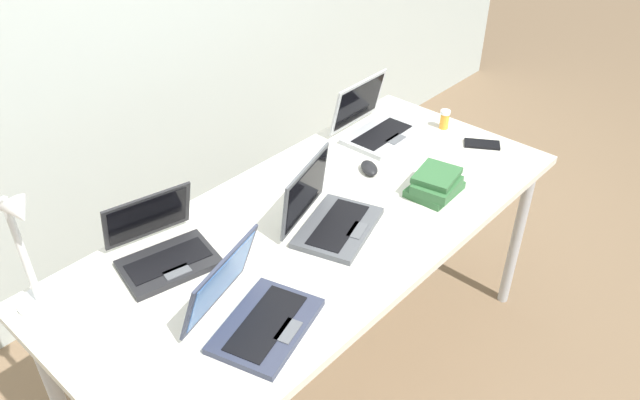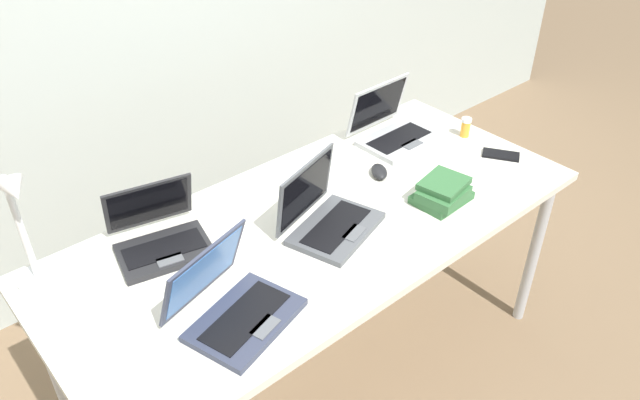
{
  "view_description": "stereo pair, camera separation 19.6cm",
  "coord_description": "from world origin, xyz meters",
  "px_view_note": "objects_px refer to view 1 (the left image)",
  "views": [
    {
      "loc": [
        -1.19,
        -1.08,
        1.95
      ],
      "look_at": [
        0.0,
        0.0,
        0.82
      ],
      "focal_mm": 34.64,
      "sensor_mm": 36.0,
      "label": 1
    },
    {
      "loc": [
        -1.05,
        -1.22,
        1.95
      ],
      "look_at": [
        0.0,
        0.0,
        0.82
      ],
      "focal_mm": 34.64,
      "sensor_mm": 36.0,
      "label": 2
    }
  ],
  "objects_px": {
    "computer_mouse": "(369,168)",
    "book_stack": "(436,184)",
    "laptop_front_left": "(375,125)",
    "laptop_back_right": "(328,216)",
    "laptop_mid_desk": "(252,312)",
    "pill_bottle": "(445,119)",
    "desk_lamp": "(28,255)",
    "laptop_back_left": "(162,248)",
    "cell_phone": "(482,144)"
  },
  "relations": [
    {
      "from": "laptop_front_left",
      "to": "laptop_back_left",
      "type": "xyz_separation_m",
      "value": [
        -1.02,
        -0.0,
        -0.0
      ]
    },
    {
      "from": "desk_lamp",
      "to": "pill_bottle",
      "type": "distance_m",
      "value": 1.63
    },
    {
      "from": "desk_lamp",
      "to": "laptop_back_left",
      "type": "bearing_deg",
      "value": -9.98
    },
    {
      "from": "desk_lamp",
      "to": "laptop_back_right",
      "type": "bearing_deg",
      "value": -22.15
    },
    {
      "from": "pill_bottle",
      "to": "laptop_back_right",
      "type": "bearing_deg",
      "value": -173.65
    },
    {
      "from": "computer_mouse",
      "to": "laptop_back_left",
      "type": "bearing_deg",
      "value": -157.45
    },
    {
      "from": "computer_mouse",
      "to": "book_stack",
      "type": "relative_size",
      "value": 0.48
    },
    {
      "from": "pill_bottle",
      "to": "desk_lamp",
      "type": "bearing_deg",
      "value": 171.81
    },
    {
      "from": "laptop_back_right",
      "to": "pill_bottle",
      "type": "distance_m",
      "value": 0.82
    },
    {
      "from": "laptop_back_left",
      "to": "computer_mouse",
      "type": "height_order",
      "value": "laptop_back_left"
    },
    {
      "from": "laptop_back_left",
      "to": "desk_lamp",
      "type": "bearing_deg",
      "value": 170.02
    },
    {
      "from": "pill_bottle",
      "to": "cell_phone",
      "type": "bearing_deg",
      "value": -95.51
    },
    {
      "from": "laptop_back_right",
      "to": "laptop_mid_desk",
      "type": "bearing_deg",
      "value": -163.78
    },
    {
      "from": "laptop_front_left",
      "to": "pill_bottle",
      "type": "distance_m",
      "value": 0.29
    },
    {
      "from": "pill_bottle",
      "to": "laptop_front_left",
      "type": "bearing_deg",
      "value": 144.16
    },
    {
      "from": "laptop_mid_desk",
      "to": "computer_mouse",
      "type": "relative_size",
      "value": 3.72
    },
    {
      "from": "cell_phone",
      "to": "pill_bottle",
      "type": "bearing_deg",
      "value": 51.99
    },
    {
      "from": "desk_lamp",
      "to": "cell_phone",
      "type": "bearing_deg",
      "value": -14.8
    },
    {
      "from": "laptop_back_left",
      "to": "pill_bottle",
      "type": "relative_size",
      "value": 4.05
    },
    {
      "from": "desk_lamp",
      "to": "laptop_back_left",
      "type": "distance_m",
      "value": 0.38
    },
    {
      "from": "desk_lamp",
      "to": "laptop_back_right",
      "type": "relative_size",
      "value": 1.14
    },
    {
      "from": "laptop_front_left",
      "to": "book_stack",
      "type": "relative_size",
      "value": 1.51
    },
    {
      "from": "laptop_front_left",
      "to": "laptop_back_left",
      "type": "bearing_deg",
      "value": -179.89
    },
    {
      "from": "laptop_back_right",
      "to": "laptop_mid_desk",
      "type": "distance_m",
      "value": 0.46
    },
    {
      "from": "book_stack",
      "to": "desk_lamp",
      "type": "bearing_deg",
      "value": 158.3
    },
    {
      "from": "pill_bottle",
      "to": "computer_mouse",
      "type": "bearing_deg",
      "value": 177.83
    },
    {
      "from": "desk_lamp",
      "to": "laptop_back_right",
      "type": "distance_m",
      "value": 0.86
    },
    {
      "from": "computer_mouse",
      "to": "cell_phone",
      "type": "xyz_separation_m",
      "value": [
        0.45,
        -0.21,
        -0.01
      ]
    },
    {
      "from": "laptop_back_right",
      "to": "desk_lamp",
      "type": "bearing_deg",
      "value": 157.85
    },
    {
      "from": "laptop_mid_desk",
      "to": "pill_bottle",
      "type": "xyz_separation_m",
      "value": [
        1.26,
        0.22,
        -0.0
      ]
    },
    {
      "from": "laptop_back_right",
      "to": "laptop_mid_desk",
      "type": "xyz_separation_m",
      "value": [
        -0.44,
        -0.13,
        -0.0
      ]
    },
    {
      "from": "laptop_back_right",
      "to": "book_stack",
      "type": "xyz_separation_m",
      "value": [
        0.39,
        -0.15,
        -0.01
      ]
    },
    {
      "from": "laptop_back_right",
      "to": "laptop_front_left",
      "type": "height_order",
      "value": "laptop_back_right"
    },
    {
      "from": "laptop_back_right",
      "to": "laptop_back_left",
      "type": "distance_m",
      "value": 0.52
    },
    {
      "from": "pill_bottle",
      "to": "laptop_back_left",
      "type": "bearing_deg",
      "value": 172.3
    },
    {
      "from": "desk_lamp",
      "to": "computer_mouse",
      "type": "xyz_separation_m",
      "value": [
        1.14,
        -0.21,
        -0.18
      ]
    },
    {
      "from": "laptop_mid_desk",
      "to": "cell_phone",
      "type": "xyz_separation_m",
      "value": [
        1.24,
        0.03,
        -0.04
      ]
    },
    {
      "from": "laptop_front_left",
      "to": "book_stack",
      "type": "bearing_deg",
      "value": -114.25
    },
    {
      "from": "cell_phone",
      "to": "book_stack",
      "type": "distance_m",
      "value": 0.41
    },
    {
      "from": "laptop_mid_desk",
      "to": "pill_bottle",
      "type": "distance_m",
      "value": 1.28
    },
    {
      "from": "computer_mouse",
      "to": "cell_phone",
      "type": "bearing_deg",
      "value": 8.76
    },
    {
      "from": "desk_lamp",
      "to": "laptop_front_left",
      "type": "height_order",
      "value": "desk_lamp"
    },
    {
      "from": "laptop_front_left",
      "to": "laptop_mid_desk",
      "type": "xyz_separation_m",
      "value": [
        -1.02,
        -0.39,
        -0.0
      ]
    },
    {
      "from": "desk_lamp",
      "to": "laptop_front_left",
      "type": "relative_size",
      "value": 1.33
    },
    {
      "from": "laptop_back_right",
      "to": "cell_phone",
      "type": "distance_m",
      "value": 0.8
    },
    {
      "from": "laptop_front_left",
      "to": "cell_phone",
      "type": "relative_size",
      "value": 2.21
    },
    {
      "from": "laptop_mid_desk",
      "to": "book_stack",
      "type": "distance_m",
      "value": 0.83
    },
    {
      "from": "cell_phone",
      "to": "desk_lamp",
      "type": "bearing_deg",
      "value": 132.71
    },
    {
      "from": "computer_mouse",
      "to": "book_stack",
      "type": "xyz_separation_m",
      "value": [
        0.04,
        -0.26,
        0.02
      ]
    },
    {
      "from": "laptop_front_left",
      "to": "computer_mouse",
      "type": "height_order",
      "value": "laptop_front_left"
    }
  ]
}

